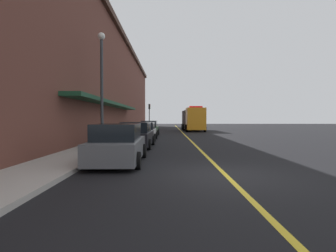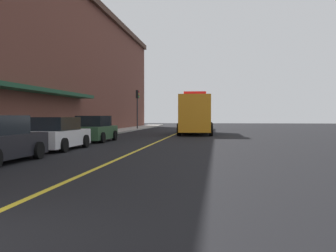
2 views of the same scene
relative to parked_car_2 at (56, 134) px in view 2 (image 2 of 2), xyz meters
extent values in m
plane|color=black|center=(3.87, 11.30, -0.73)|extent=(112.00, 112.00, 0.00)
cube|color=#ADA8A0|center=(-2.33, 11.30, -0.65)|extent=(2.40, 70.00, 0.15)
cube|color=gold|center=(3.87, 11.30, -0.72)|extent=(0.16, 70.00, 0.01)
cube|color=#19472D|center=(-2.98, 2.30, 2.37)|extent=(1.20, 22.40, 0.24)
cylinder|color=black|center=(0.95, -3.97, -0.41)|extent=(0.23, 0.64, 0.64)
cube|color=silver|center=(0.00, 0.06, -0.18)|extent=(1.83, 4.56, 0.74)
cube|color=black|center=(0.00, -0.16, 0.50)|extent=(1.63, 2.51, 0.61)
cylinder|color=black|center=(-0.89, 1.48, -0.41)|extent=(0.23, 0.64, 0.64)
cylinder|color=black|center=(0.92, 1.46, -0.41)|extent=(0.23, 0.64, 0.64)
cylinder|color=black|center=(-0.92, -1.34, -0.41)|extent=(0.23, 0.64, 0.64)
cylinder|color=black|center=(0.90, -1.35, -0.41)|extent=(0.23, 0.64, 0.64)
cube|color=#2D5133|center=(0.02, 5.99, -0.16)|extent=(1.79, 4.28, 0.78)
cube|color=black|center=(0.01, 5.78, 0.55)|extent=(1.59, 2.36, 0.64)
cylinder|color=black|center=(-0.83, 7.32, -0.41)|extent=(0.23, 0.64, 0.64)
cylinder|color=black|center=(0.91, 7.30, -0.41)|extent=(0.23, 0.64, 0.64)
cylinder|color=black|center=(-0.87, 4.69, -0.41)|extent=(0.23, 0.64, 0.64)
cylinder|color=black|center=(0.87, 4.66, -0.41)|extent=(0.23, 0.64, 0.64)
cube|color=orange|center=(5.74, 13.71, 1.05)|extent=(2.56, 2.51, 2.96)
cube|color=#3F3F42|center=(5.62, 18.26, 0.93)|extent=(2.66, 6.01, 2.72)
cube|color=red|center=(5.74, 13.71, 2.65)|extent=(1.77, 0.65, 0.24)
cylinder|color=black|center=(7.00, 13.83, -0.23)|extent=(0.33, 1.01, 1.00)
cylinder|color=black|center=(4.48, 13.76, -0.23)|extent=(0.33, 1.01, 1.00)
cylinder|color=black|center=(6.91, 17.55, -0.23)|extent=(0.33, 1.01, 1.00)
cylinder|color=black|center=(4.38, 17.48, -0.23)|extent=(0.33, 1.01, 1.00)
cylinder|color=black|center=(6.84, 19.95, -0.23)|extent=(0.33, 1.01, 1.00)
cylinder|color=black|center=(4.31, 19.88, -0.23)|extent=(0.33, 1.01, 1.00)
cylinder|color=#4C4C51|center=(-1.48, 6.00, -0.05)|extent=(0.07, 0.07, 1.05)
cube|color=black|center=(-1.48, 6.00, 0.61)|extent=(0.14, 0.18, 0.28)
cylinder|color=#4C4C51|center=(-1.48, 1.67, -0.05)|extent=(0.07, 0.07, 1.05)
cube|color=black|center=(-1.48, 1.67, 0.61)|extent=(0.14, 0.18, 0.28)
cylinder|color=#232326|center=(-1.43, 26.44, 1.12)|extent=(0.14, 0.14, 3.40)
cube|color=black|center=(-1.43, 26.44, 3.27)|extent=(0.28, 0.36, 0.90)
sphere|color=red|center=(-1.27, 26.44, 3.57)|extent=(0.16, 0.16, 0.16)
sphere|color=gold|center=(-1.27, 26.44, 3.27)|extent=(0.16, 0.16, 0.16)
sphere|color=green|center=(-1.27, 26.44, 2.97)|extent=(0.16, 0.16, 0.16)
camera|label=1|loc=(1.99, -22.33, 1.12)|focal=28.52mm
camera|label=2|loc=(7.49, -18.10, 0.87)|focal=43.18mm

